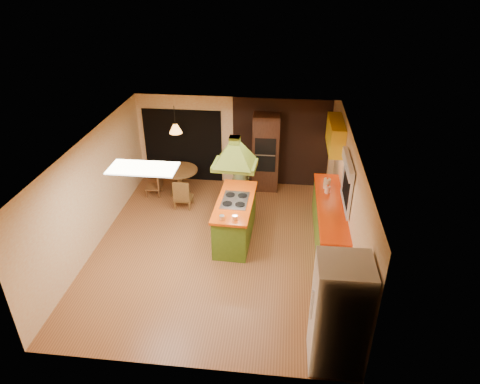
# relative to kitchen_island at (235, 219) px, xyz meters

# --- Properties ---
(ground) EXTENTS (6.50, 6.50, 0.00)m
(ground) POSITION_rel_kitchen_island_xyz_m (-0.32, -0.43, -0.50)
(ground) COLOR #9A5C32
(ground) RESTS_ON ground
(room_walls) EXTENTS (5.50, 6.50, 6.50)m
(room_walls) POSITION_rel_kitchen_island_xyz_m (-0.32, -0.43, 0.75)
(room_walls) COLOR beige
(room_walls) RESTS_ON ground
(ceiling_plane) EXTENTS (6.50, 6.50, 0.00)m
(ceiling_plane) POSITION_rel_kitchen_island_xyz_m (-0.32, -0.43, 2.00)
(ceiling_plane) COLOR silver
(ceiling_plane) RESTS_ON room_walls
(brick_panel) EXTENTS (2.64, 0.03, 2.50)m
(brick_panel) POSITION_rel_kitchen_island_xyz_m (0.93, 2.80, 0.75)
(brick_panel) COLOR #381E14
(brick_panel) RESTS_ON ground
(nook_opening) EXTENTS (2.20, 0.03, 2.10)m
(nook_opening) POSITION_rel_kitchen_island_xyz_m (-1.82, 2.80, 0.55)
(nook_opening) COLOR black
(nook_opening) RESTS_ON ground
(right_counter) EXTENTS (0.62, 3.05, 0.92)m
(right_counter) POSITION_rel_kitchen_island_xyz_m (2.13, 0.17, -0.04)
(right_counter) COLOR olive
(right_counter) RESTS_ON ground
(upper_cabinets) EXTENTS (0.34, 1.40, 0.70)m
(upper_cabinets) POSITION_rel_kitchen_island_xyz_m (2.25, 1.77, 1.45)
(upper_cabinets) COLOR yellow
(upper_cabinets) RESTS_ON room_walls
(window_right) EXTENTS (0.12, 1.35, 1.06)m
(window_right) POSITION_rel_kitchen_island_xyz_m (2.37, -0.03, 1.27)
(window_right) COLOR black
(window_right) RESTS_ON room_walls
(fluor_panel) EXTENTS (1.20, 0.60, 0.03)m
(fluor_panel) POSITION_rel_kitchen_island_xyz_m (-1.42, -1.63, 1.99)
(fluor_panel) COLOR white
(fluor_panel) RESTS_ON ceiling_plane
(kitchen_island) EXTENTS (0.86, 2.00, 1.00)m
(kitchen_island) POSITION_rel_kitchen_island_xyz_m (0.00, 0.00, 0.00)
(kitchen_island) COLOR #4F731C
(kitchen_island) RESTS_ON ground
(range_hood) EXTENTS (0.95, 0.71, 0.78)m
(range_hood) POSITION_rel_kitchen_island_xyz_m (0.00, 0.00, 1.76)
(range_hood) COLOR #5E6E1B
(range_hood) RESTS_ON ceiling_plane
(man) EXTENTS (0.77, 0.65, 1.79)m
(man) POSITION_rel_kitchen_island_xyz_m (-0.05, 1.34, 0.40)
(man) COLOR #4D4F2A
(man) RESTS_ON ground
(refrigerator) EXTENTS (0.82, 0.77, 1.97)m
(refrigerator) POSITION_rel_kitchen_island_xyz_m (1.99, -3.26, 0.49)
(refrigerator) COLOR white
(refrigerator) RESTS_ON ground
(wall_oven) EXTENTS (0.72, 0.62, 2.15)m
(wall_oven) POSITION_rel_kitchen_island_xyz_m (0.53, 2.52, 0.58)
(wall_oven) COLOR #442416
(wall_oven) RESTS_ON ground
(dining_table) EXTENTS (1.01, 1.01, 0.75)m
(dining_table) POSITION_rel_kitchen_island_xyz_m (-1.75, 1.87, 0.03)
(dining_table) COLOR brown
(dining_table) RESTS_ON ground
(chair_left) EXTENTS (0.41, 0.41, 0.74)m
(chair_left) POSITION_rel_kitchen_island_xyz_m (-2.45, 1.77, -0.13)
(chair_left) COLOR brown
(chair_left) RESTS_ON ground
(chair_near) EXTENTS (0.44, 0.44, 0.81)m
(chair_near) POSITION_rel_kitchen_island_xyz_m (-1.50, 1.22, -0.09)
(chair_near) COLOR brown
(chair_near) RESTS_ON ground
(pendant_lamp) EXTENTS (0.35, 0.35, 0.21)m
(pendant_lamp) POSITION_rel_kitchen_island_xyz_m (-1.75, 1.87, 1.40)
(pendant_lamp) COLOR #FF9E3F
(pendant_lamp) RESTS_ON ceiling_plane
(canister_large) EXTENTS (0.18, 0.18, 0.24)m
(canister_large) POSITION_rel_kitchen_island_xyz_m (2.08, 0.93, 0.54)
(canister_large) COLOR beige
(canister_large) RESTS_ON right_counter
(canister_medium) EXTENTS (0.17, 0.17, 0.19)m
(canister_medium) POSITION_rel_kitchen_island_xyz_m (2.08, 1.06, 0.52)
(canister_medium) COLOR beige
(canister_medium) RESTS_ON right_counter
(canister_small) EXTENTS (0.15, 0.15, 0.17)m
(canister_small) POSITION_rel_kitchen_island_xyz_m (2.08, 0.70, 0.51)
(canister_small) COLOR #F7E2C7
(canister_small) RESTS_ON right_counter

